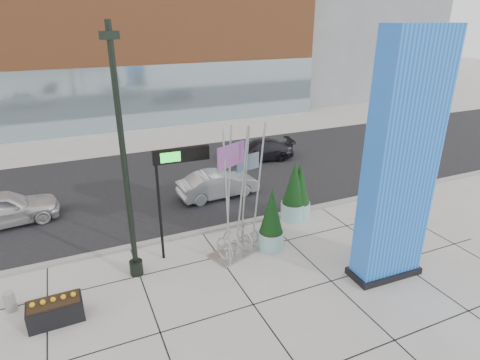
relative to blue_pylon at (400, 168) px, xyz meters
name	(u,v)px	position (x,y,z in m)	size (l,w,h in m)	color
ground	(213,294)	(-5.96, 1.38, -4.03)	(160.00, 160.00, 0.00)	#9E9991
street_asphalt	(148,186)	(-5.96, 11.38, -4.02)	(80.00, 12.00, 0.02)	black
curb_edge	(179,236)	(-5.96, 5.38, -3.97)	(80.00, 0.30, 0.12)	gray
tower_podium	(112,54)	(-4.96, 28.38, 1.47)	(34.00, 10.00, 11.00)	#A4592F
tower_glass_front	(125,99)	(-4.96, 23.58, -1.53)	(34.00, 0.60, 5.00)	#8CA5B2
building_grey_parking	(324,12)	(20.04, 33.38, 4.97)	(20.00, 18.00, 18.00)	slate
blue_pylon	(400,168)	(0.00, 0.00, 0.00)	(2.54, 1.19, 8.34)	blue
lamp_post	(127,185)	(-8.03, 3.56, -0.58)	(0.58, 0.46, 8.44)	black
public_art_sculpture	(238,222)	(-4.15, 3.41, -2.71)	(2.46, 1.76, 5.04)	#B4B7B9
concrete_bollard	(10,301)	(-11.96, 3.22, -3.70)	(0.34, 0.34, 0.66)	gray
overhead_street_sign	(177,165)	(-6.19, 4.17, -0.37)	(2.01, 0.29, 4.26)	black
round_planter_east	(299,192)	(-0.49, 4.98, -2.79)	(1.05, 1.05, 2.63)	#94C8C4
round_planter_mid	(294,192)	(-0.76, 4.98, -2.73)	(1.10, 1.10, 2.74)	#94C8C4
round_planter_west	(271,221)	(-2.85, 3.18, -2.83)	(1.01, 1.01, 2.53)	#94C8C4
box_planter_north	(55,310)	(-10.68, 2.13, -3.64)	(1.57, 0.82, 0.86)	black
car_white_west	(3,209)	(-12.61, 9.58, -3.26)	(1.81, 4.50, 1.53)	silver
car_silver_mid	(218,184)	(-3.00, 8.54, -3.36)	(1.42, 4.06, 1.34)	#A9ACB1
car_dark_east	(259,150)	(1.42, 12.76, -3.40)	(1.78, 4.37, 1.27)	black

